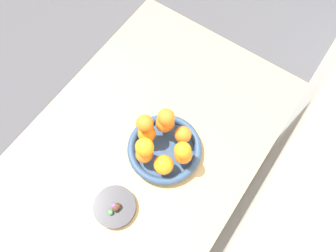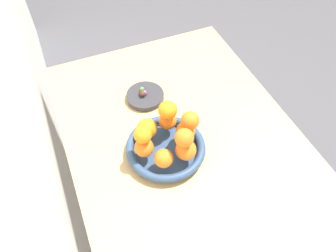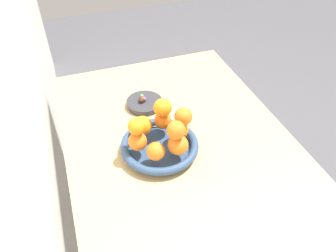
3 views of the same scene
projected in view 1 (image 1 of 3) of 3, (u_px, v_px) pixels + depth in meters
name	position (u px, v px, depth m)	size (l,w,h in m)	color
ground_plane	(153.00, 188.00, 1.84)	(6.00, 6.00, 0.00)	#4C4C51
wall_back	(328.00, 175.00, 0.59)	(4.00, 0.05, 2.50)	silver
dining_table	(146.00, 150.00, 1.24)	(1.10, 0.76, 0.74)	tan
fruit_bowl	(165.00, 149.00, 1.12)	(0.26, 0.26, 0.04)	navy
candy_dish	(115.00, 207.00, 1.06)	(0.14, 0.14, 0.02)	#333338
orange_0	(183.00, 135.00, 1.09)	(0.06, 0.06, 0.06)	orange
orange_1	(165.00, 123.00, 1.11)	(0.06, 0.06, 0.06)	orange
orange_2	(147.00, 134.00, 1.09)	(0.06, 0.06, 0.06)	orange
orange_3	(144.00, 154.00, 1.07)	(0.06, 0.06, 0.06)	orange
orange_4	(164.00, 165.00, 1.05)	(0.06, 0.06, 0.06)	orange
orange_5	(183.00, 155.00, 1.06)	(0.06, 0.06, 0.06)	orange
orange_6	(145.00, 147.00, 1.01)	(0.06, 0.06, 0.06)	orange
orange_7	(146.00, 124.00, 1.04)	(0.06, 0.06, 0.06)	orange
orange_8	(183.00, 150.00, 1.01)	(0.05, 0.05, 0.05)	orange
orange_9	(166.00, 117.00, 1.05)	(0.06, 0.06, 0.06)	orange
candy_ball_0	(115.00, 206.00, 1.04)	(0.02, 0.02, 0.02)	#8C4C99
candy_ball_1	(110.00, 212.00, 1.03)	(0.02, 0.02, 0.02)	#4C9947
candy_ball_2	(118.00, 206.00, 1.03)	(0.02, 0.02, 0.02)	#472819
candy_ball_3	(116.00, 208.00, 1.03)	(0.02, 0.02, 0.02)	#472819
candy_ball_4	(114.00, 206.00, 1.04)	(0.02, 0.02, 0.02)	#8C4C99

